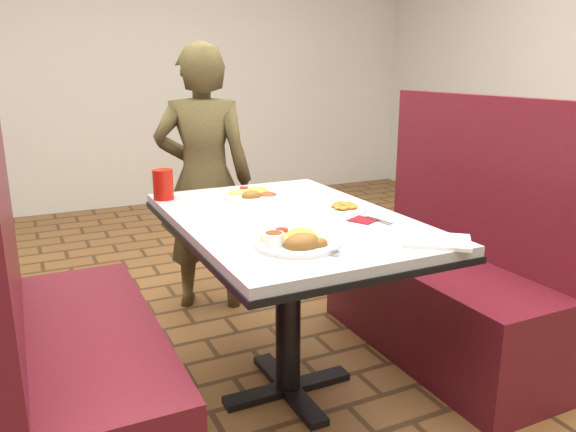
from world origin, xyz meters
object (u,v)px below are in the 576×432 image
(booth_bench_right, at_px, (445,285))
(near_dinner_plate, at_px, (296,237))
(dining_table, at_px, (288,240))
(red_tumbler, at_px, (163,184))
(booth_bench_left, at_px, (75,363))
(plantain_plate, at_px, (344,208))
(diner_person, at_px, (204,180))
(far_dinner_plate, at_px, (253,192))

(booth_bench_right, distance_m, near_dinner_plate, 1.09)
(dining_table, bearing_deg, red_tumbler, 126.73)
(booth_bench_left, distance_m, plantain_plate, 1.12)
(booth_bench_right, xyz_separation_m, diner_person, (-0.81, 0.99, 0.38))
(dining_table, bearing_deg, far_dinner_plate, 90.31)
(near_dinner_plate, bearing_deg, booth_bench_left, 152.78)
(booth_bench_left, bearing_deg, booth_bench_right, 0.00)
(diner_person, height_order, near_dinner_plate, diner_person)
(booth_bench_right, bearing_deg, booth_bench_left, 180.00)
(booth_bench_left, xyz_separation_m, near_dinner_plate, (0.66, -0.34, 0.45))
(booth_bench_left, height_order, far_dinner_plate, booth_bench_left)
(dining_table, xyz_separation_m, booth_bench_right, (0.80, 0.00, -0.32))
(near_dinner_plate, height_order, far_dinner_plate, near_dinner_plate)
(booth_bench_right, relative_size, diner_person, 0.85)
(booth_bench_left, relative_size, booth_bench_right, 1.00)
(booth_bench_left, relative_size, plantain_plate, 6.79)
(red_tumbler, bearing_deg, diner_person, 56.68)
(red_tumbler, bearing_deg, booth_bench_right, -22.45)
(booth_bench_left, bearing_deg, diner_person, 51.80)
(near_dinner_plate, relative_size, plantain_plate, 1.54)
(diner_person, distance_m, far_dinner_plate, 0.66)
(far_dinner_plate, bearing_deg, booth_bench_left, -156.89)
(booth_bench_left, height_order, red_tumbler, booth_bench_left)
(booth_bench_left, bearing_deg, plantain_plate, -1.13)
(diner_person, xyz_separation_m, far_dinner_plate, (0.01, -0.65, 0.06))
(booth_bench_left, xyz_separation_m, diner_person, (0.78, 0.99, 0.38))
(diner_person, distance_m, plantain_plate, 1.05)
(dining_table, xyz_separation_m, far_dinner_plate, (-0.00, 0.34, 0.12))
(far_dinner_plate, relative_size, red_tumbler, 1.98)
(diner_person, distance_m, near_dinner_plate, 1.34)
(booth_bench_right, height_order, far_dinner_plate, booth_bench_right)
(dining_table, height_order, plantain_plate, plantain_plate)
(booth_bench_right, xyz_separation_m, far_dinner_plate, (-0.80, 0.34, 0.44))
(plantain_plate, distance_m, red_tumbler, 0.77)
(far_dinner_plate, height_order, plantain_plate, far_dinner_plate)
(dining_table, bearing_deg, booth_bench_right, 0.00)
(dining_table, height_order, red_tumbler, red_tumbler)
(near_dinner_plate, bearing_deg, far_dinner_plate, 78.85)
(dining_table, height_order, diner_person, diner_person)
(booth_bench_right, relative_size, near_dinner_plate, 4.42)
(dining_table, distance_m, diner_person, 1.00)
(far_dinner_plate, bearing_deg, booth_bench_right, -23.02)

